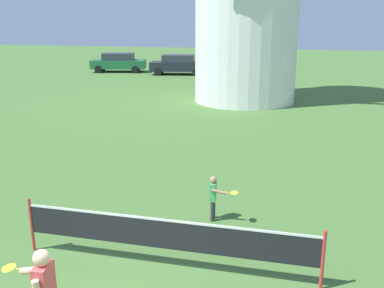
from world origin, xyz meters
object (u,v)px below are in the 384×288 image
Objects in this scene: parked_car_green at (118,62)px; parked_car_silver at (252,66)px; player_far at (214,195)px; tennis_net at (166,235)px; parked_car_black at (178,64)px.

parked_car_green and parked_car_silver have the same top height.
parked_car_silver is (11.19, -0.34, -0.00)m from parked_car_green.
tennis_net is at bearing -102.20° from player_far.
tennis_net is at bearing -74.91° from parked_car_black.
parked_car_green is 1.02× the size of parked_car_black.
player_far is 28.72m from parked_car_green.
player_far is 25.27m from parked_car_silver.
parked_car_silver is (-1.95, 25.19, 0.21)m from player_far.
parked_car_black is at bearing -4.87° from parked_car_green.
parked_car_black reaches higher than player_far.
parked_car_black is (5.32, -0.45, -0.00)m from parked_car_green.
parked_car_green is at bearing 178.28° from parked_car_silver.
parked_car_green reaches higher than tennis_net.
parked_car_green and parked_car_black have the same top height.
parked_car_silver is at bearing -1.72° from parked_car_green.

